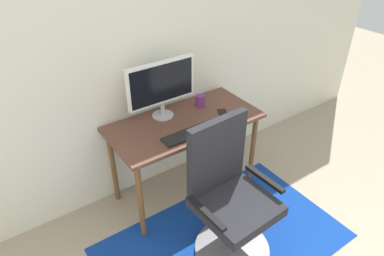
{
  "coord_description": "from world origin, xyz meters",
  "views": [
    {
      "loc": [
        -1.08,
        -0.23,
        2.3
      ],
      "look_at": [
        0.16,
        1.57,
        0.86
      ],
      "focal_mm": 32.88,
      "sensor_mm": 36.0,
      "label": 1
    }
  ],
  "objects_px": {
    "monitor": "(161,85)",
    "coffee_cup": "(200,100)",
    "computer_mouse": "(219,122)",
    "cell_phone": "(223,113)",
    "keyboard": "(188,134)",
    "desk": "(185,130)",
    "office_chair": "(229,205)"
  },
  "relations": [
    {
      "from": "monitor",
      "to": "coffee_cup",
      "type": "distance_m",
      "value": 0.43
    },
    {
      "from": "monitor",
      "to": "computer_mouse",
      "type": "distance_m",
      "value": 0.55
    },
    {
      "from": "computer_mouse",
      "to": "cell_phone",
      "type": "bearing_deg",
      "value": 39.61
    },
    {
      "from": "keyboard",
      "to": "cell_phone",
      "type": "height_order",
      "value": "keyboard"
    },
    {
      "from": "desk",
      "to": "computer_mouse",
      "type": "height_order",
      "value": "computer_mouse"
    },
    {
      "from": "desk",
      "to": "monitor",
      "type": "height_order",
      "value": "monitor"
    },
    {
      "from": "keyboard",
      "to": "computer_mouse",
      "type": "relative_size",
      "value": 4.13
    },
    {
      "from": "cell_phone",
      "to": "desk",
      "type": "bearing_deg",
      "value": -171.57
    },
    {
      "from": "coffee_cup",
      "to": "computer_mouse",
      "type": "bearing_deg",
      "value": -98.95
    },
    {
      "from": "keyboard",
      "to": "cell_phone",
      "type": "xyz_separation_m",
      "value": [
        0.42,
        0.1,
        -0.0
      ]
    },
    {
      "from": "monitor",
      "to": "office_chair",
      "type": "height_order",
      "value": "monitor"
    },
    {
      "from": "keyboard",
      "to": "coffee_cup",
      "type": "xyz_separation_m",
      "value": [
        0.34,
        0.33,
        0.04
      ]
    },
    {
      "from": "desk",
      "to": "coffee_cup",
      "type": "distance_m",
      "value": 0.32
    },
    {
      "from": "coffee_cup",
      "to": "office_chair",
      "type": "distance_m",
      "value": 0.99
    },
    {
      "from": "cell_phone",
      "to": "office_chair",
      "type": "distance_m",
      "value": 0.82
    },
    {
      "from": "monitor",
      "to": "cell_phone",
      "type": "relative_size",
      "value": 4.27
    },
    {
      "from": "monitor",
      "to": "keyboard",
      "type": "xyz_separation_m",
      "value": [
        0.02,
        -0.36,
        -0.28
      ]
    },
    {
      "from": "computer_mouse",
      "to": "coffee_cup",
      "type": "height_order",
      "value": "coffee_cup"
    },
    {
      "from": "coffee_cup",
      "to": "office_chair",
      "type": "height_order",
      "value": "office_chair"
    },
    {
      "from": "desk",
      "to": "computer_mouse",
      "type": "bearing_deg",
      "value": -45.48
    },
    {
      "from": "computer_mouse",
      "to": "keyboard",
      "type": "bearing_deg",
      "value": 177.7
    },
    {
      "from": "monitor",
      "to": "keyboard",
      "type": "height_order",
      "value": "monitor"
    },
    {
      "from": "cell_phone",
      "to": "office_chair",
      "type": "relative_size",
      "value": 0.13
    },
    {
      "from": "keyboard",
      "to": "cell_phone",
      "type": "bearing_deg",
      "value": 12.76
    },
    {
      "from": "monitor",
      "to": "cell_phone",
      "type": "xyz_separation_m",
      "value": [
        0.44,
        -0.26,
        -0.29
      ]
    },
    {
      "from": "computer_mouse",
      "to": "desk",
      "type": "bearing_deg",
      "value": 134.52
    },
    {
      "from": "cell_phone",
      "to": "office_chair",
      "type": "xyz_separation_m",
      "value": [
        -0.43,
        -0.62,
        -0.32
      ]
    },
    {
      "from": "desk",
      "to": "cell_phone",
      "type": "height_order",
      "value": "cell_phone"
    },
    {
      "from": "monitor",
      "to": "cell_phone",
      "type": "distance_m",
      "value": 0.58
    },
    {
      "from": "computer_mouse",
      "to": "monitor",
      "type": "bearing_deg",
      "value": 129.76
    },
    {
      "from": "coffee_cup",
      "to": "desk",
      "type": "bearing_deg",
      "value": -151.84
    },
    {
      "from": "desk",
      "to": "keyboard",
      "type": "xyz_separation_m",
      "value": [
        -0.09,
        -0.19,
        0.1
      ]
    }
  ]
}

